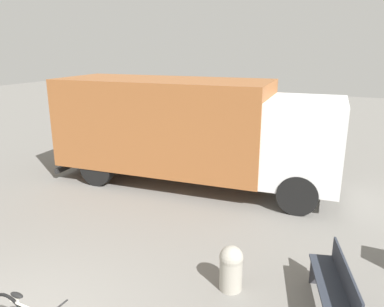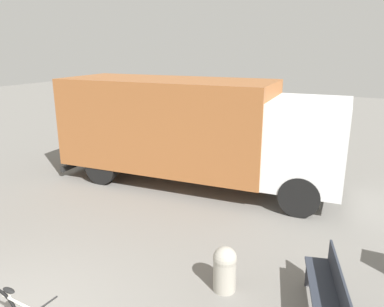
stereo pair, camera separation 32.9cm
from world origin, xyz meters
name	(u,v)px [view 2 (the right image)]	position (x,y,z in m)	size (l,w,h in m)	color
delivery_truck	(193,127)	(-0.33, 6.83, 1.68)	(8.16, 3.01, 3.01)	#99592D
park_bench	(329,291)	(4.03, 2.61, 0.50)	(0.85, 1.75, 0.88)	#282D38
bollard_near_bench	(225,267)	(2.42, 2.59, 0.42)	(0.39, 0.39, 0.78)	#9E998C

